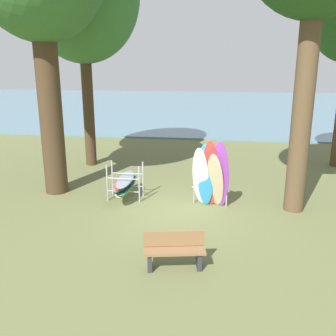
# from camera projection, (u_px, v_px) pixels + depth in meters

# --- Properties ---
(ground_plane) EXTENTS (80.00, 80.00, 0.00)m
(ground_plane) POSITION_uv_depth(u_px,v_px,m) (177.00, 210.00, 11.97)
(ground_plane) COLOR #60663D
(lake_water) EXTENTS (80.00, 36.00, 0.10)m
(lake_water) POSITION_uv_depth(u_px,v_px,m) (211.00, 105.00, 39.73)
(lake_water) COLOR slate
(lake_water) RESTS_ON ground
(leaning_board_pile) EXTENTS (1.25, 0.80, 2.28)m
(leaning_board_pile) POSITION_uv_depth(u_px,v_px,m) (211.00, 176.00, 11.91)
(leaning_board_pile) COLOR white
(leaning_board_pile) RESTS_ON ground
(board_storage_rack) EXTENTS (1.15, 2.13, 1.25)m
(board_storage_rack) POSITION_uv_depth(u_px,v_px,m) (125.00, 183.00, 12.88)
(board_storage_rack) COLOR #9EA0A5
(board_storage_rack) RESTS_ON ground
(park_bench) EXTENTS (1.45, 0.67, 0.85)m
(park_bench) POSITION_uv_depth(u_px,v_px,m) (174.00, 250.00, 8.54)
(park_bench) COLOR #2D2D33
(park_bench) RESTS_ON ground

